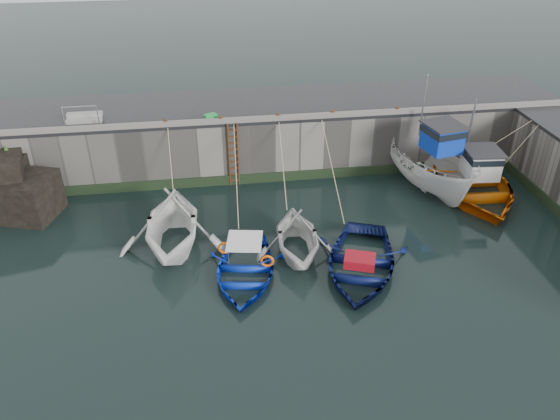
{
  "coord_description": "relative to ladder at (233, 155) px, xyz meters",
  "views": [
    {
      "loc": [
        -3.21,
        -13.65,
        12.78
      ],
      "look_at": [
        -0.44,
        5.26,
        1.2
      ],
      "focal_mm": 35.0,
      "sensor_mm": 36.0,
      "label": 1
    }
  ],
  "objects": [
    {
      "name": "boat_near_white",
      "position": [
        -2.84,
        -4.85,
        -1.59
      ],
      "size": [
        4.83,
        5.51,
        2.77
      ],
      "primitive_type": "imported",
      "rotation": [
        0.0,
        0.0,
        -0.06
      ],
      "color": "white",
      "rests_on": "ground"
    },
    {
      "name": "bollard_a",
      "position": [
        -3.0,
        0.34,
        1.71
      ],
      "size": [
        0.18,
        0.18,
        0.28
      ],
      "primitive_type": "cylinder",
      "color": "#3F1E0F",
      "rests_on": "road_back"
    },
    {
      "name": "bollard_e",
      "position": [
        8.0,
        0.34,
        1.71
      ],
      "size": [
        0.18,
        0.18,
        0.28
      ],
      "primitive_type": "cylinder",
      "color": "#3F1E0F",
      "rests_on": "road_back"
    },
    {
      "name": "ground",
      "position": [
        2.0,
        -9.91,
        -1.59
      ],
      "size": [
        120.0,
        120.0,
        0.0
      ],
      "primitive_type": "plane",
      "color": "black",
      "rests_on": "ground"
    },
    {
      "name": "boat_far_white",
      "position": [
        9.25,
        -1.53,
        -0.53
      ],
      "size": [
        3.69,
        6.9,
        5.53
      ],
      "rotation": [
        0.0,
        0.0,
        0.2
      ],
      "color": "silver",
      "rests_on": "ground"
    },
    {
      "name": "kerb_back",
      "position": [
        2.0,
        0.24,
        1.67
      ],
      "size": [
        30.0,
        0.3,
        0.2
      ],
      "primitive_type": "cube",
      "color": "slate",
      "rests_on": "road_back"
    },
    {
      "name": "boat_near_navy_rope",
      "position": [
        4.22,
        -2.45,
        -1.59
      ],
      "size": [
        0.04,
        5.71,
        3.1
      ],
      "primitive_type": null,
      "color": "tan",
      "rests_on": "ground"
    },
    {
      "name": "boat_near_navy",
      "position": [
        4.22,
        -7.49,
        -1.59
      ],
      "size": [
        5.48,
        6.4,
        1.12
      ],
      "primitive_type": "imported",
      "rotation": [
        0.0,
        0.0,
        -0.35
      ],
      "color": "#0B1447",
      "rests_on": "ground"
    },
    {
      "name": "boat_far_orange",
      "position": [
        11.13,
        -2.24,
        -1.11
      ],
      "size": [
        5.73,
        7.6,
        4.49
      ],
      "rotation": [
        0.0,
        0.0,
        -0.09
      ],
      "color": "orange",
      "rests_on": "ground"
    },
    {
      "name": "bollard_d",
      "position": [
        4.8,
        0.34,
        1.71
      ],
      "size": [
        0.18,
        0.18,
        0.28
      ],
      "primitive_type": "cylinder",
      "color": "#3F1E0F",
      "rests_on": "road_back"
    },
    {
      "name": "boat_near_blacktrim_rope",
      "position": [
        2.02,
        -1.73,
        -1.59
      ],
      "size": [
        0.04,
        4.47,
        3.1
      ],
      "primitive_type": null,
      "color": "tan",
      "rests_on": "ground"
    },
    {
      "name": "boat_near_blue",
      "position": [
        -0.18,
        -7.23,
        -1.59
      ],
      "size": [
        4.04,
        5.11,
        0.95
      ],
      "primitive_type": "imported",
      "rotation": [
        0.0,
        0.0,
        -0.17
      ],
      "color": "#0C2DB6",
      "rests_on": "ground"
    },
    {
      "name": "bollard_b",
      "position": [
        -0.5,
        0.34,
        1.71
      ],
      "size": [
        0.18,
        0.18,
        0.28
      ],
      "primitive_type": "cylinder",
      "color": "#3F1E0F",
      "rests_on": "road_back"
    },
    {
      "name": "boat_near_white_rope",
      "position": [
        -2.84,
        -1.13,
        -1.59
      ],
      "size": [
        0.04,
        3.56,
        3.1
      ],
      "primitive_type": null,
      "color": "tan",
      "rests_on": "ground"
    },
    {
      "name": "algae_back",
      "position": [
        2.0,
        0.05,
        -1.34
      ],
      "size": [
        30.0,
        0.08,
        0.5
      ],
      "primitive_type": "cube",
      "color": "black",
      "rests_on": "ground"
    },
    {
      "name": "road_back",
      "position": [
        2.0,
        2.59,
        1.49
      ],
      "size": [
        30.0,
        5.0,
        0.16
      ],
      "primitive_type": "cube",
      "color": "black",
      "rests_on": "quay_back"
    },
    {
      "name": "quay_back",
      "position": [
        2.0,
        2.59,
        -0.09
      ],
      "size": [
        30.0,
        5.0,
        3.0
      ],
      "primitive_type": "cube",
      "color": "slate",
      "rests_on": "ground"
    },
    {
      "name": "fish_crate",
      "position": [
        -0.95,
        0.65,
        1.71
      ],
      "size": [
        0.68,
        0.57,
        0.29
      ],
      "primitive_type": "cube",
      "rotation": [
        0.0,
        0.0,
        0.44
      ],
      "color": "#1A923C",
      "rests_on": "road_back"
    },
    {
      "name": "boat_near_blacktrim",
      "position": [
        2.02,
        -6.05,
        -1.59
      ],
      "size": [
        3.77,
        4.31,
        2.19
      ],
      "primitive_type": "imported",
      "rotation": [
        0.0,
        0.0,
        -0.05
      ],
      "color": "silver",
      "rests_on": "ground"
    },
    {
      "name": "ladder",
      "position": [
        0.0,
        0.0,
        0.0
      ],
      "size": [
        0.51,
        0.08,
        3.2
      ],
      "color": "#3F1E0F",
      "rests_on": "ground"
    },
    {
      "name": "railing",
      "position": [
        -6.75,
        1.33,
        1.77
      ],
      "size": [
        1.6,
        1.05,
        1.0
      ],
      "color": "#A5A8AD",
      "rests_on": "road_back"
    },
    {
      "name": "boat_near_blue_rope",
      "position": [
        -0.18,
        -2.32,
        -1.59
      ],
      "size": [
        0.04,
        5.47,
        3.1
      ],
      "primitive_type": null,
      "color": "tan",
      "rests_on": "ground"
    },
    {
      "name": "bollard_c",
      "position": [
        2.2,
        0.34,
        1.71
      ],
      "size": [
        0.18,
        0.18,
        0.28
      ],
      "primitive_type": "cylinder",
      "color": "#3F1E0F",
      "rests_on": "road_back"
    }
  ]
}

